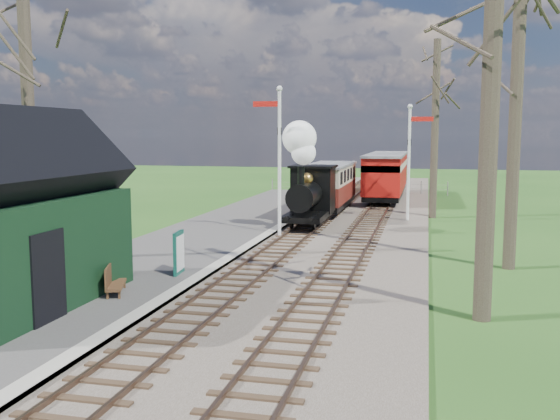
{
  "coord_description": "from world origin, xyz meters",
  "views": [
    {
      "loc": [
        5.17,
        -8.76,
        4.3
      ],
      "look_at": [
        0.1,
        12.69,
        1.6
      ],
      "focal_mm": 40.0,
      "sensor_mm": 36.0,
      "label": 1
    }
  ],
  "objects_px": {
    "station_shed": "(15,220)",
    "red_carriage_a": "(384,177)",
    "sign_board": "(179,253)",
    "bench": "(112,280)",
    "semaphore_near": "(278,151)",
    "locomotive": "(308,182)",
    "red_carriage_b": "(389,172)",
    "person": "(70,277)",
    "coach": "(329,184)",
    "semaphore_far": "(411,154)"
  },
  "relations": [
    {
      "from": "station_shed",
      "to": "red_carriage_a",
      "type": "height_order",
      "value": "station_shed"
    },
    {
      "from": "sign_board",
      "to": "bench",
      "type": "height_order",
      "value": "sign_board"
    },
    {
      "from": "station_shed",
      "to": "semaphore_near",
      "type": "relative_size",
      "value": 1.01
    },
    {
      "from": "locomotive",
      "to": "red_carriage_b",
      "type": "distance_m",
      "value": 16.66
    },
    {
      "from": "locomotive",
      "to": "person",
      "type": "distance_m",
      "value": 14.46
    },
    {
      "from": "semaphore_near",
      "to": "locomotive",
      "type": "height_order",
      "value": "semaphore_near"
    },
    {
      "from": "station_shed",
      "to": "red_carriage_a",
      "type": "bearing_deg",
      "value": 74.89
    },
    {
      "from": "locomotive",
      "to": "coach",
      "type": "bearing_deg",
      "value": 89.89
    },
    {
      "from": "semaphore_far",
      "to": "sign_board",
      "type": "distance_m",
      "value": 15.45
    },
    {
      "from": "station_shed",
      "to": "person",
      "type": "relative_size",
      "value": 5.01
    },
    {
      "from": "semaphore_near",
      "to": "sign_board",
      "type": "distance_m",
      "value": 8.46
    },
    {
      "from": "person",
      "to": "station_shed",
      "type": "bearing_deg",
      "value": 136.99
    },
    {
      "from": "locomotive",
      "to": "coach",
      "type": "height_order",
      "value": "locomotive"
    },
    {
      "from": "coach",
      "to": "person",
      "type": "height_order",
      "value": "coach"
    },
    {
      "from": "station_shed",
      "to": "coach",
      "type": "height_order",
      "value": "station_shed"
    },
    {
      "from": "semaphore_far",
      "to": "red_carriage_a",
      "type": "height_order",
      "value": "semaphore_far"
    },
    {
      "from": "coach",
      "to": "bench",
      "type": "height_order",
      "value": "coach"
    },
    {
      "from": "semaphore_near",
      "to": "coach",
      "type": "distance_m",
      "value": 8.94
    },
    {
      "from": "red_carriage_b",
      "to": "station_shed",
      "type": "bearing_deg",
      "value": -102.52
    },
    {
      "from": "sign_board",
      "to": "bench",
      "type": "xyz_separation_m",
      "value": [
        -0.79,
        -2.54,
        -0.27
      ]
    },
    {
      "from": "coach",
      "to": "red_carriage_b",
      "type": "relative_size",
      "value": 1.29
    },
    {
      "from": "sign_board",
      "to": "bench",
      "type": "relative_size",
      "value": 0.92
    },
    {
      "from": "semaphore_near",
      "to": "red_carriage_a",
      "type": "bearing_deg",
      "value": 76.04
    },
    {
      "from": "coach",
      "to": "station_shed",
      "type": "bearing_deg",
      "value": -101.74
    },
    {
      "from": "semaphore_near",
      "to": "red_carriage_b",
      "type": "bearing_deg",
      "value": 79.97
    },
    {
      "from": "station_shed",
      "to": "bench",
      "type": "bearing_deg",
      "value": 43.34
    },
    {
      "from": "station_shed",
      "to": "locomotive",
      "type": "distance_m",
      "value": 15.22
    },
    {
      "from": "locomotive",
      "to": "bench",
      "type": "bearing_deg",
      "value": -101.44
    },
    {
      "from": "semaphore_far",
      "to": "station_shed",
      "type": "bearing_deg",
      "value": -115.72
    },
    {
      "from": "red_carriage_b",
      "to": "bench",
      "type": "xyz_separation_m",
      "value": [
        -5.25,
        -29.5,
        -1.11
      ]
    },
    {
      "from": "bench",
      "to": "person",
      "type": "relative_size",
      "value": 1.09
    },
    {
      "from": "semaphore_far",
      "to": "bench",
      "type": "height_order",
      "value": "semaphore_far"
    },
    {
      "from": "semaphore_far",
      "to": "bench",
      "type": "bearing_deg",
      "value": -113.13
    },
    {
      "from": "locomotive",
      "to": "red_carriage_b",
      "type": "relative_size",
      "value": 0.81
    },
    {
      "from": "semaphore_far",
      "to": "red_carriage_a",
      "type": "xyz_separation_m",
      "value": [
        -1.77,
        7.55,
        -1.69
      ]
    },
    {
      "from": "station_shed",
      "to": "locomotive",
      "type": "xyz_separation_m",
      "value": [
        4.29,
        14.6,
        -0.13
      ]
    },
    {
      "from": "bench",
      "to": "sign_board",
      "type": "bearing_deg",
      "value": 72.73
    },
    {
      "from": "semaphore_near",
      "to": "person",
      "type": "distance_m",
      "value": 12.02
    },
    {
      "from": "locomotive",
      "to": "bench",
      "type": "height_order",
      "value": "locomotive"
    },
    {
      "from": "station_shed",
      "to": "bench",
      "type": "height_order",
      "value": "station_shed"
    },
    {
      "from": "semaphore_near",
      "to": "locomotive",
      "type": "distance_m",
      "value": 3.09
    },
    {
      "from": "locomotive",
      "to": "sign_board",
      "type": "height_order",
      "value": "locomotive"
    },
    {
      "from": "station_shed",
      "to": "coach",
      "type": "xyz_separation_m",
      "value": [
        4.3,
        20.67,
        -0.7
      ]
    },
    {
      "from": "locomotive",
      "to": "person",
      "type": "relative_size",
      "value": 3.7
    },
    {
      "from": "locomotive",
      "to": "coach",
      "type": "distance_m",
      "value": 6.09
    },
    {
      "from": "semaphore_far",
      "to": "red_carriage_b",
      "type": "distance_m",
      "value": 13.28
    },
    {
      "from": "red_carriage_a",
      "to": "red_carriage_b",
      "type": "height_order",
      "value": "same"
    },
    {
      "from": "bench",
      "to": "person",
      "type": "distance_m",
      "value": 1.18
    },
    {
      "from": "person",
      "to": "coach",
      "type": "bearing_deg",
      "value": 9.34
    },
    {
      "from": "station_shed",
      "to": "sign_board",
      "type": "xyz_separation_m",
      "value": [
        2.43,
        4.09,
        -1.44
      ]
    }
  ]
}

